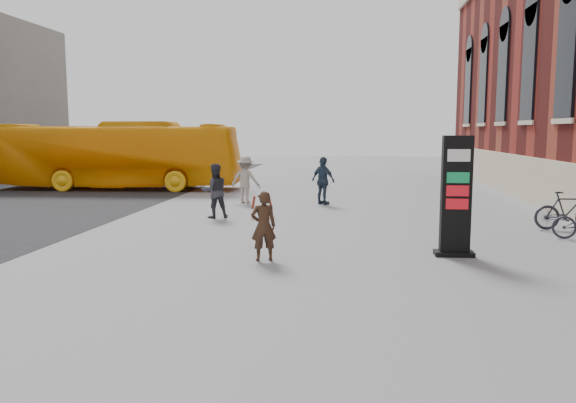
# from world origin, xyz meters

# --- Properties ---
(ground) EXTENTS (100.00, 100.00, 0.00)m
(ground) POSITION_xyz_m (0.00, 0.00, 0.00)
(ground) COLOR #9E9EA3
(info_pylon) EXTENTS (0.88, 0.45, 2.73)m
(info_pylon) POSITION_xyz_m (4.79, 0.99, 1.36)
(info_pylon) COLOR black
(info_pylon) RESTS_ON ground
(woman) EXTENTS (0.70, 0.66, 1.54)m
(woman) POSITION_xyz_m (0.55, 0.03, 0.79)
(woman) COLOR #311C12
(woman) RESTS_ON ground
(bus) EXTENTS (11.82, 3.39, 3.25)m
(bus) POSITION_xyz_m (-8.77, 14.16, 1.63)
(bus) COLOR #F3A60E
(bus) RESTS_ON road
(pedestrian_a) EXTENTS (1.06, 0.97, 1.77)m
(pedestrian_a) POSITION_xyz_m (-1.98, 5.84, 0.88)
(pedestrian_a) COLOR #2C2D34
(pedestrian_a) RESTS_ON ground
(pedestrian_b) EXTENTS (1.30, 0.90, 1.85)m
(pedestrian_b) POSITION_xyz_m (-1.69, 9.66, 0.93)
(pedestrian_b) COLOR gray
(pedestrian_b) RESTS_ON ground
(pedestrian_c) EXTENTS (1.13, 1.01, 1.84)m
(pedestrian_c) POSITION_xyz_m (1.36, 9.58, 0.92)
(pedestrian_c) COLOR #2A3A4E
(pedestrian_c) RESTS_ON ground
(bike_7) EXTENTS (1.86, 0.56, 1.11)m
(bike_7) POSITION_xyz_m (8.60, 4.74, 0.56)
(bike_7) COLOR #24252D
(bike_7) RESTS_ON ground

